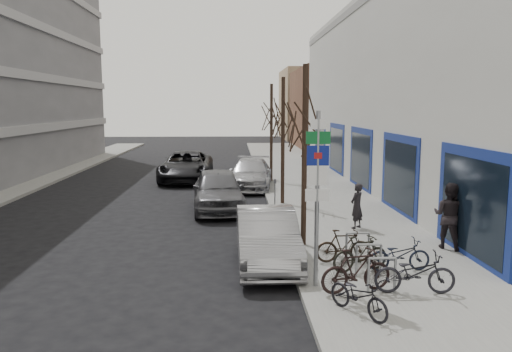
{
  "coord_description": "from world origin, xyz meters",
  "views": [
    {
      "loc": [
        0.52,
        -11.07,
        4.3
      ],
      "look_at": [
        1.25,
        5.27,
        2.0
      ],
      "focal_mm": 35.0,
      "sensor_mm": 36.0,
      "label": 1
    }
  ],
  "objects": [
    {
      "name": "bike_mid_curb",
      "position": [
        4.69,
        0.97,
        0.63
      ],
      "size": [
        1.6,
        0.54,
        0.97
      ],
      "primitive_type": "imported",
      "rotation": [
        0.0,
        0.0,
        1.61
      ],
      "color": "black",
      "rests_on": "sidewalk_east"
    },
    {
      "name": "bike_far_inner",
      "position": [
        3.43,
        1.72,
        0.61
      ],
      "size": [
        1.53,
        0.51,
        0.92
      ],
      "primitive_type": "imported",
      "rotation": [
        0.0,
        0.0,
        1.61
      ],
      "color": "black",
      "rests_on": "sidewalk_east"
    },
    {
      "name": "bike_mid_inner",
      "position": [
        3.69,
        0.96,
        0.62
      ],
      "size": [
        1.62,
        0.88,
        0.94
      ],
      "primitive_type": "imported",
      "rotation": [
        0.0,
        0.0,
        1.86
      ],
      "color": "black",
      "rests_on": "sidewalk_east"
    },
    {
      "name": "meter_front",
      "position": [
        2.15,
        3.0,
        0.92
      ],
      "size": [
        0.1,
        0.08,
        1.27
      ],
      "color": "gray",
      "rests_on": "sidewalk_east"
    },
    {
      "name": "pedestrian_near",
      "position": [
        4.69,
        5.42,
        0.93
      ],
      "size": [
        0.66,
        0.66,
        1.55
      ],
      "primitive_type": "imported",
      "rotation": [
        0.0,
        0.0,
        3.91
      ],
      "color": "black",
      "rests_on": "sidewalk_east"
    },
    {
      "name": "bike_rack",
      "position": [
        3.8,
        0.6,
        0.66
      ],
      "size": [
        0.66,
        2.26,
        0.83
      ],
      "color": "gray",
      "rests_on": "sidewalk_east"
    },
    {
      "name": "meter_back",
      "position": [
        2.15,
        14.0,
        0.92
      ],
      "size": [
        0.1,
        0.08,
        1.27
      ],
      "color": "gray",
      "rests_on": "sidewalk_east"
    },
    {
      "name": "bike_near_right",
      "position": [
        3.24,
        -0.44,
        0.67
      ],
      "size": [
        1.78,
        0.88,
        1.04
      ],
      "primitive_type": "imported",
      "rotation": [
        0.0,
        0.0,
        1.8
      ],
      "color": "black",
      "rests_on": "sidewalk_east"
    },
    {
      "name": "brick_building_far",
      "position": [
        13.0,
        40.0,
        4.0
      ],
      "size": [
        12.0,
        14.0,
        8.0
      ],
      "primitive_type": "cube",
      "color": "brown",
      "rests_on": "ground"
    },
    {
      "name": "lane_car",
      "position": [
        -2.23,
        17.72,
        0.85
      ],
      "size": [
        2.87,
        6.12,
        1.69
      ],
      "primitive_type": "imported",
      "rotation": [
        0.0,
        0.0,
        -0.01
      ],
      "color": "black",
      "rests_on": "ground"
    },
    {
      "name": "tan_building_far",
      "position": [
        13.5,
        55.0,
        4.5
      ],
      "size": [
        13.0,
        12.0,
        9.0
      ],
      "primitive_type": "cube",
      "color": "#937A5B",
      "rests_on": "ground"
    },
    {
      "name": "highway_sign_pole",
      "position": [
        2.4,
        -0.01,
        2.46
      ],
      "size": [
        0.55,
        0.1,
        4.2
      ],
      "color": "gray",
      "rests_on": "ground"
    },
    {
      "name": "ground",
      "position": [
        0.0,
        0.0,
        0.0
      ],
      "size": [
        120.0,
        120.0,
        0.0
      ],
      "primitive_type": "plane",
      "color": "black",
      "rests_on": "ground"
    },
    {
      "name": "tree_mid",
      "position": [
        2.6,
        10.0,
        4.1
      ],
      "size": [
        1.8,
        1.8,
        5.5
      ],
      "color": "black",
      "rests_on": "ground"
    },
    {
      "name": "tree_far",
      "position": [
        2.6,
        16.5,
        4.1
      ],
      "size": [
        1.8,
        1.8,
        5.5
      ],
      "color": "black",
      "rests_on": "ground"
    },
    {
      "name": "parked_car_front",
      "position": [
        1.4,
        2.14,
        0.75
      ],
      "size": [
        1.65,
        4.57,
        1.5
      ],
      "primitive_type": "imported",
      "rotation": [
        0.0,
        0.0,
        0.01
      ],
      "color": "#939498",
      "rests_on": "ground"
    },
    {
      "name": "meter_mid",
      "position": [
        2.15,
        8.5,
        0.92
      ],
      "size": [
        0.1,
        0.08,
        1.27
      ],
      "color": "gray",
      "rests_on": "sidewalk_east"
    },
    {
      "name": "bike_near_left",
      "position": [
        3.0,
        -1.64,
        0.62
      ],
      "size": [
        1.22,
        1.53,
        0.93
      ],
      "primitive_type": "imported",
      "rotation": [
        0.0,
        0.0,
        0.58
      ],
      "color": "black",
      "rests_on": "sidewalk_east"
    },
    {
      "name": "bike_far_curb",
      "position": [
        4.53,
        -0.55,
        0.7
      ],
      "size": [
        1.83,
        0.69,
        1.09
      ],
      "primitive_type": "imported",
      "rotation": [
        0.0,
        0.0,
        1.49
      ],
      "color": "black",
      "rests_on": "sidewalk_east"
    },
    {
      "name": "pedestrian_far",
      "position": [
        6.8,
        2.92,
        1.14
      ],
      "size": [
        0.87,
        0.86,
        1.98
      ],
      "primitive_type": "imported",
      "rotation": [
        0.0,
        0.0,
        2.36
      ],
      "color": "black",
      "rests_on": "sidewalk_east"
    },
    {
      "name": "sidewalk_east",
      "position": [
        4.5,
        10.0,
        0.07
      ],
      "size": [
        5.0,
        70.0,
        0.15
      ],
      "primitive_type": "cube",
      "color": "slate",
      "rests_on": "ground"
    },
    {
      "name": "tree_near",
      "position": [
        2.6,
        3.5,
        4.1
      ],
      "size": [
        1.8,
        1.8,
        5.5
      ],
      "color": "black",
      "rests_on": "ground"
    },
    {
      "name": "parked_car_back",
      "position": [
        1.4,
        14.88,
        0.76
      ],
      "size": [
        2.66,
        5.44,
        1.52
      ],
      "primitive_type": "imported",
      "rotation": [
        0.0,
        0.0,
        -0.1
      ],
      "color": "#A2A2A7",
      "rests_on": "ground"
    },
    {
      "name": "parked_car_mid",
      "position": [
        -0.14,
        9.31,
        0.86
      ],
      "size": [
        2.4,
        5.18,
        1.72
      ],
      "primitive_type": "imported",
      "rotation": [
        0.0,
        0.0,
        0.07
      ],
      "color": "#535359",
      "rests_on": "ground"
    }
  ]
}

